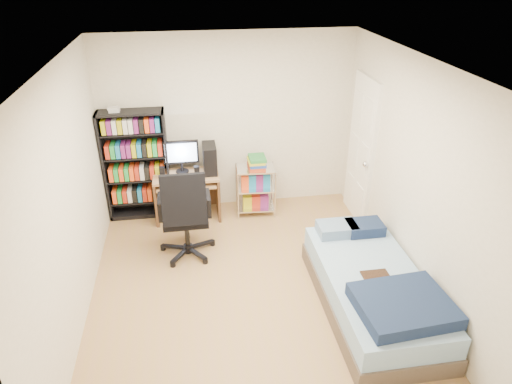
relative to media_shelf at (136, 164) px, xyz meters
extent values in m
cube|color=#A37951|center=(1.30, -1.84, -0.82)|extent=(3.50, 4.00, 0.04)
cube|color=silver|center=(1.30, -1.84, 1.72)|extent=(3.50, 4.00, 0.04)
cube|color=silver|center=(1.30, 0.18, 0.45)|extent=(3.50, 0.04, 2.50)
cube|color=silver|center=(1.30, -3.86, 0.45)|extent=(3.50, 0.04, 2.50)
cube|color=silver|center=(-0.47, -1.84, 0.45)|extent=(0.04, 4.00, 2.50)
cube|color=silver|center=(3.07, -1.84, 0.45)|extent=(0.04, 4.00, 2.50)
cube|color=black|center=(0.00, 0.00, -0.02)|extent=(0.87, 0.29, 1.55)
cube|color=black|center=(0.00, 0.00, -0.55)|extent=(0.81, 0.27, 0.02)
cube|color=red|center=(0.00, -0.01, -0.44)|extent=(0.75, 0.23, 0.18)
cube|color=black|center=(0.00, 0.00, -0.22)|extent=(0.81, 0.27, 0.02)
cube|color=#1B80C2|center=(0.00, -0.01, -0.10)|extent=(0.75, 0.23, 0.18)
cube|color=black|center=(0.00, 0.00, 0.12)|extent=(0.81, 0.27, 0.02)
cube|color=gold|center=(0.00, -0.01, 0.23)|extent=(0.75, 0.23, 0.18)
cube|color=black|center=(0.00, 0.00, 0.46)|extent=(0.81, 0.27, 0.02)
cube|color=green|center=(0.00, -0.01, 0.57)|extent=(0.75, 0.23, 0.18)
cube|color=silver|center=(-0.19, 0.00, 0.78)|extent=(0.14, 0.12, 0.06)
cube|color=tan|center=(0.66, -0.17, -0.14)|extent=(0.89, 0.49, 0.04)
cube|color=#34271C|center=(0.23, -0.17, -0.48)|extent=(0.04, 0.49, 0.63)
cube|color=#34271C|center=(1.09, -0.17, -0.48)|extent=(0.04, 0.49, 0.63)
cube|color=#34271C|center=(0.66, 0.06, -0.46)|extent=(0.86, 0.03, 0.58)
cube|color=tan|center=(0.66, -0.24, -0.23)|extent=(0.80, 0.40, 0.02)
cube|color=black|center=(0.66, -0.26, -0.21)|extent=(0.39, 0.13, 0.02)
cube|color=black|center=(0.62, -0.07, 0.17)|extent=(0.48, 0.04, 0.32)
cube|color=silver|center=(0.62, -0.09, 0.17)|extent=(0.43, 0.01, 0.27)
cube|color=black|center=(1.00, -0.12, 0.07)|extent=(0.18, 0.37, 0.39)
cube|color=black|center=(0.35, -0.21, -0.05)|extent=(0.07, 0.07, 0.15)
cube|color=black|center=(0.81, -0.26, -0.05)|extent=(0.07, 0.07, 0.15)
cylinder|color=black|center=(0.63, -1.05, -0.50)|extent=(0.06, 0.06, 0.42)
cube|color=black|center=(0.63, -1.05, -0.26)|extent=(0.54, 0.54, 0.09)
cube|color=black|center=(0.63, -1.30, 0.09)|extent=(0.51, 0.17, 0.62)
cube|color=black|center=(0.34, -1.06, -0.11)|extent=(0.05, 0.33, 0.24)
cube|color=black|center=(0.92, -1.05, -0.11)|extent=(0.05, 0.33, 0.24)
cylinder|color=silver|center=(1.35, -0.36, -0.44)|extent=(0.02, 0.02, 0.71)
cylinder|color=silver|center=(1.87, -0.39, -0.44)|extent=(0.02, 0.02, 0.71)
cylinder|color=silver|center=(1.38, 0.01, -0.44)|extent=(0.02, 0.02, 0.71)
cylinder|color=silver|center=(1.90, -0.03, -0.44)|extent=(0.02, 0.02, 0.71)
cube|color=silver|center=(1.63, -0.19, -0.69)|extent=(0.54, 0.40, 0.02)
cube|color=silver|center=(1.63, -0.19, -0.39)|extent=(0.54, 0.40, 0.02)
cube|color=silver|center=(1.63, -0.19, -0.09)|extent=(0.54, 0.40, 0.02)
cube|color=#AB3718|center=(1.63, -0.19, 0.00)|extent=(0.24, 0.30, 0.16)
cube|color=brown|center=(2.53, -2.38, -0.70)|extent=(1.00, 2.00, 0.20)
cube|color=#90B3D6|center=(2.53, -2.38, -0.48)|extent=(0.96, 1.96, 0.24)
cube|color=#152344|center=(2.58, -2.93, -0.30)|extent=(0.90, 0.76, 0.14)
cube|color=#8CA9C6|center=(2.38, -1.58, -0.29)|extent=(0.45, 0.30, 0.13)
cube|color=#152344|center=(2.71, -1.60, -0.29)|extent=(0.42, 0.30, 0.13)
cube|color=#412415|center=(2.53, -2.43, -0.35)|extent=(0.28, 0.22, 0.02)
cube|color=white|center=(3.02, -0.49, 0.20)|extent=(0.05, 0.80, 2.00)
sphere|color=silver|center=(2.97, -0.81, 0.15)|extent=(0.08, 0.08, 0.08)
camera|label=1|loc=(0.74, -5.89, 2.59)|focal=32.00mm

